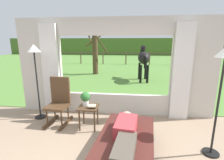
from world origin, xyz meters
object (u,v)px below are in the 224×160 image
(book_stack, at_px, (92,106))
(pasture_tree, at_px, (95,52))
(reclining_person, at_px, (126,133))
(floor_lamp_right, at_px, (223,69))
(side_table, at_px, (89,110))
(horse, at_px, (144,58))
(potted_plant, at_px, (85,98))
(rocking_chair, at_px, (59,101))
(floor_lamp_left, at_px, (35,59))
(recliner_sofa, at_px, (125,148))

(book_stack, bearing_deg, pasture_tree, 101.41)
(reclining_person, height_order, book_stack, reclining_person)
(floor_lamp_right, xyz_separation_m, pasture_tree, (-3.58, 6.98, -0.17))
(side_table, height_order, horse, horse)
(potted_plant, bearing_deg, book_stack, -34.30)
(rocking_chair, xyz_separation_m, floor_lamp_right, (3.17, -0.86, 0.98))
(rocking_chair, height_order, floor_lamp_right, floor_lamp_right)
(horse, bearing_deg, book_stack, -108.22)
(floor_lamp_right, relative_size, pasture_tree, 0.74)
(side_table, bearing_deg, rocking_chair, 165.58)
(side_table, bearing_deg, pasture_tree, 100.69)
(reclining_person, xyz_separation_m, rocking_chair, (-1.66, 1.22, 0.02))
(side_table, distance_m, book_stack, 0.17)
(book_stack, height_order, floor_lamp_right, floor_lamp_right)
(potted_plant, distance_m, horse, 5.13)
(rocking_chair, bearing_deg, floor_lamp_left, 167.98)
(recliner_sofa, xyz_separation_m, side_table, (-0.87, 0.97, 0.21))
(side_table, height_order, floor_lamp_left, floor_lamp_left)
(rocking_chair, relative_size, horse, 0.62)
(reclining_person, relative_size, horse, 0.79)
(reclining_person, bearing_deg, floor_lamp_left, 155.23)
(rocking_chair, bearing_deg, horse, 67.02)
(side_table, xyz_separation_m, floor_lamp_right, (2.38, -0.66, 1.10))
(floor_lamp_left, bearing_deg, pasture_tree, 88.01)
(book_stack, bearing_deg, side_table, 148.02)
(floor_lamp_right, bearing_deg, pasture_tree, 117.14)
(reclining_person, distance_m, book_stack, 1.24)
(book_stack, bearing_deg, floor_lamp_left, 163.97)
(rocking_chair, bearing_deg, pasture_tree, 97.16)
(horse, bearing_deg, side_table, -109.41)
(recliner_sofa, bearing_deg, floor_lamp_right, 18.39)
(potted_plant, bearing_deg, floor_lamp_left, 166.76)
(floor_lamp_left, bearing_deg, reclining_person, -31.42)
(rocking_chair, bearing_deg, side_table, -11.11)
(rocking_chair, height_order, pasture_tree, pasture_tree)
(rocking_chair, xyz_separation_m, side_table, (0.78, -0.20, -0.12))
(floor_lamp_left, distance_m, horse, 5.42)
(rocking_chair, relative_size, side_table, 2.15)
(reclining_person, distance_m, floor_lamp_left, 2.85)
(rocking_chair, bearing_deg, reclining_person, -33.05)
(reclining_person, distance_m, floor_lamp_right, 1.85)
(book_stack, distance_m, floor_lamp_left, 1.83)
(recliner_sofa, height_order, rocking_chair, rocking_chair)
(recliner_sofa, bearing_deg, potted_plant, 139.50)
(potted_plant, xyz_separation_m, book_stack, (0.17, -0.12, -0.15))
(reclining_person, height_order, floor_lamp_right, floor_lamp_right)
(rocking_chair, bearing_deg, recliner_sofa, -31.91)
(rocking_chair, distance_m, potted_plant, 0.73)
(reclining_person, bearing_deg, pasture_tree, 112.39)
(reclining_person, relative_size, book_stack, 8.07)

